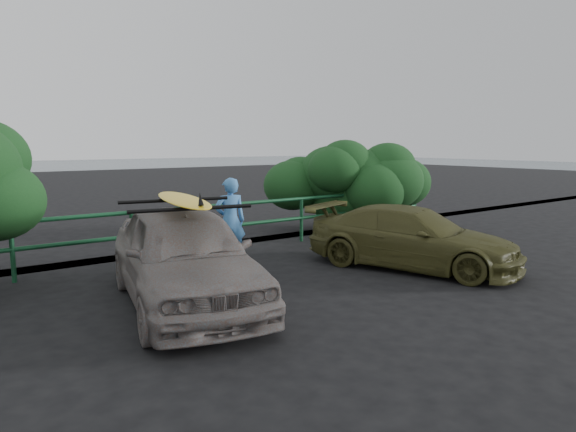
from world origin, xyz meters
The scene contains 8 objects.
ground centered at (0.00, 0.00, 0.00)m, with size 80.00×80.00×0.00m, color black.
guardrail centered at (0.00, 5.00, 0.52)m, with size 14.00×0.08×1.04m, color #134425, non-canonical shape.
shrub_right centered at (5.00, 5.50, 1.22)m, with size 3.20×2.40×2.44m, color #18421A, non-canonical shape.
sedan centered at (-1.23, 2.27, 0.71)m, with size 1.67×4.14×1.41m, color slate.
olive_vehicle centered at (3.07, 1.79, 0.56)m, with size 1.57×3.86×1.12m, color #46451F.
man centered at (0.58, 4.10, 0.82)m, with size 0.60×0.39×1.63m, color #4282C8.
roof_rack centered at (-1.23, 2.27, 1.44)m, with size 1.62×1.13×0.05m, color black, non-canonical shape.
surfboard centered at (-1.23, 2.27, 1.50)m, with size 0.51×2.46×0.07m, color yellow.
Camera 1 is at (-4.25, -4.29, 2.28)m, focal length 32.00 mm.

